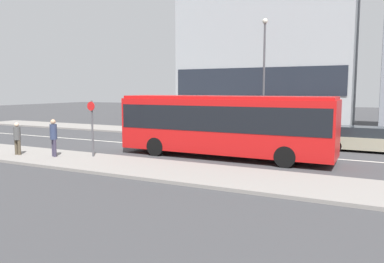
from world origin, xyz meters
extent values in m
plane|color=#3A3A3D|center=(0.00, 0.00, 0.00)|extent=(120.00, 120.00, 0.00)
cube|color=gray|center=(0.00, -6.25, 0.07)|extent=(44.00, 3.50, 0.13)
cube|color=gray|center=(0.00, 6.25, 0.07)|extent=(44.00, 3.50, 0.13)
cube|color=silver|center=(0.00, 0.00, 0.00)|extent=(41.80, 0.16, 0.01)
cube|color=#9EA3A8|center=(4.18, 12.41, 7.38)|extent=(14.34, 5.82, 14.76)
cube|color=#1E232D|center=(4.18, 9.47, 4.06)|extent=(13.77, 0.08, 2.20)
cube|color=red|center=(6.16, -2.06, 1.64)|extent=(10.80, 2.46, 2.66)
cube|color=black|center=(6.16, -2.06, 2.04)|extent=(10.58, 2.49, 1.22)
cube|color=red|center=(6.16, -2.06, 3.04)|extent=(10.63, 2.27, 0.14)
cube|color=black|center=(0.74, -2.06, 1.88)|extent=(0.05, 2.17, 1.60)
cube|color=yellow|center=(0.74, -2.06, 2.76)|extent=(0.04, 1.73, 0.32)
cylinder|color=black|center=(2.81, -3.18, 0.48)|extent=(0.96, 0.28, 0.96)
cylinder|color=black|center=(2.81, -0.94, 0.48)|extent=(0.96, 0.28, 0.96)
cylinder|color=black|center=(9.50, -3.18, 0.48)|extent=(0.96, 0.28, 0.96)
cylinder|color=black|center=(9.50, -0.94, 0.48)|extent=(0.96, 0.28, 0.96)
cube|color=#A39E84|center=(12.47, 3.23, 0.49)|extent=(4.48, 1.70, 0.68)
cube|color=#21262B|center=(12.34, 3.23, 1.10)|extent=(2.46, 1.50, 0.54)
cylinder|color=black|center=(11.08, 2.47, 0.30)|extent=(0.60, 0.18, 0.60)
cylinder|color=black|center=(11.08, 3.99, 0.30)|extent=(0.60, 0.18, 0.60)
cylinder|color=#4C4233|center=(-3.16, -6.66, 0.51)|extent=(0.15, 0.15, 0.76)
cylinder|color=#4C4233|center=(-3.36, -6.68, 0.51)|extent=(0.15, 0.15, 0.76)
cylinder|color=#4C4C4C|center=(-3.26, -6.67, 1.23)|extent=(0.34, 0.34, 0.66)
sphere|color=beige|center=(-3.26, -6.67, 1.67)|extent=(0.22, 0.22, 0.22)
cylinder|color=#383347|center=(-1.27, -6.20, 0.56)|extent=(0.15, 0.15, 0.86)
cylinder|color=#383347|center=(-1.09, -6.28, 0.56)|extent=(0.15, 0.15, 0.86)
cylinder|color=#2D3856|center=(-1.18, -6.24, 1.36)|extent=(0.34, 0.34, 0.75)
sphere|color=tan|center=(-1.18, -6.24, 1.86)|extent=(0.24, 0.24, 0.24)
cylinder|color=#4C4C51|center=(0.52, -5.36, 1.51)|extent=(0.09, 0.09, 2.76)
cylinder|color=red|center=(0.52, -5.42, 2.62)|extent=(0.44, 0.03, 0.44)
cylinder|color=#4C4C51|center=(6.10, 5.31, 3.98)|extent=(0.14, 0.14, 7.69)
sphere|color=silver|center=(6.10, 5.31, 7.93)|extent=(0.36, 0.36, 0.36)
camera|label=1|loc=(13.05, -19.57, 3.43)|focal=35.00mm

